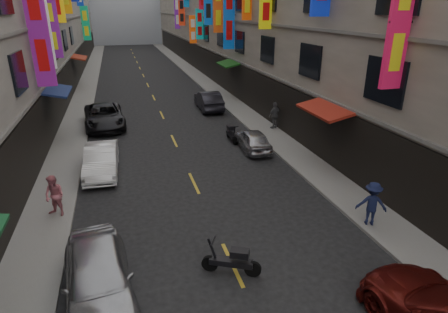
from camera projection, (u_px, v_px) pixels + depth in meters
sidewalk_left at (86, 88)px, 36.90m from camera, size 2.00×90.00×0.12m
sidewalk_right at (205, 82)px, 39.91m from camera, size 2.00×90.00×0.12m
street_awnings at (146, 86)px, 22.70m from camera, size 13.99×35.20×0.41m
lane_markings at (151, 91)px, 35.75m from camera, size 0.12×80.20×0.01m
scooter_crossing at (232, 261)px, 11.05m from camera, size 1.66×0.95×1.14m
scooter_far_right at (231, 134)px, 22.19m from camera, size 0.50×1.80×1.14m
car_left_near at (98, 277)px, 9.95m from camera, size 2.19×4.53×1.49m
car_left_mid at (101, 160)px, 17.73m from camera, size 1.58×4.19×1.37m
car_left_far at (104, 116)px, 24.69m from camera, size 2.81×5.47×1.47m
car_right_mid at (253, 140)px, 20.74m from camera, size 1.52×3.53×1.19m
car_right_far at (208, 100)px, 28.97m from camera, size 1.61×4.41×1.44m
pedestrian_lfar at (55, 196)px, 13.84m from camera, size 0.94×0.88×1.60m
pedestrian_rnear at (372, 203)px, 13.27m from camera, size 1.19×0.98×1.64m
pedestrian_rfar at (275, 115)px, 23.96m from camera, size 1.15×0.90×1.73m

